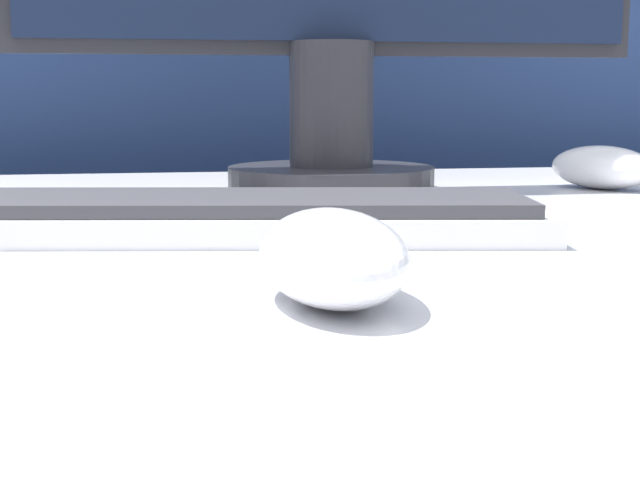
{
  "coord_description": "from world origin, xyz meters",
  "views": [
    {
      "loc": [
        -0.09,
        -0.54,
        0.82
      ],
      "look_at": [
        -0.03,
        -0.16,
        0.76
      ],
      "focal_mm": 50.0,
      "sensor_mm": 36.0,
      "label": 1
    }
  ],
  "objects": [
    {
      "name": "partition_panel",
      "position": [
        0.0,
        0.59,
        0.51
      ],
      "size": [
        5.0,
        0.03,
        1.02
      ],
      "color": "navy",
      "rests_on": "ground_plane"
    },
    {
      "name": "computer_mouse_far",
      "position": [
        0.29,
        0.21,
        0.76
      ],
      "size": [
        0.1,
        0.12,
        0.04
      ],
      "rotation": [
        0.0,
        0.0,
        0.48
      ],
      "color": "white",
      "rests_on": "desk"
    },
    {
      "name": "computer_mouse_near",
      "position": [
        -0.03,
        -0.19,
        0.76
      ],
      "size": [
        0.06,
        0.1,
        0.04
      ],
      "rotation": [
        0.0,
        0.0,
        0.02
      ],
      "color": "white",
      "rests_on": "desk"
    },
    {
      "name": "keyboard",
      "position": [
        -0.05,
        -0.01,
        0.75
      ],
      "size": [
        0.37,
        0.17,
        0.02
      ],
      "rotation": [
        0.0,
        0.0,
        -0.16
      ],
      "color": "white",
      "rests_on": "desk"
    }
  ]
}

